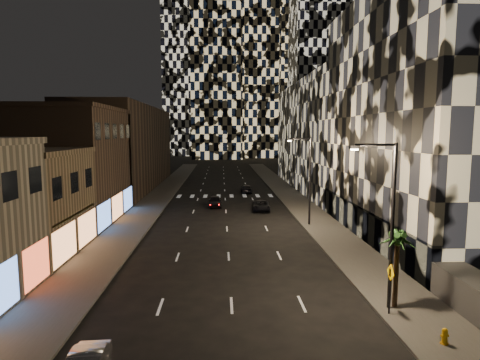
{
  "coord_description": "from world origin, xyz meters",
  "views": [
    {
      "loc": [
        -0.53,
        -10.59,
        9.71
      ],
      "look_at": [
        0.92,
        20.37,
        6.0
      ],
      "focal_mm": 30.0,
      "sensor_mm": 36.0,
      "label": 1
    }
  ],
  "objects": [
    {
      "name": "retail_filler_left",
      "position": [
        -17.0,
        60.0,
        7.0
      ],
      "size": [
        10.0,
        40.0,
        14.0
      ],
      "primitive_type": "cube",
      "color": "#4B392A",
      "rests_on": "ground"
    },
    {
      "name": "retail_brown",
      "position": [
        -17.0,
        33.5,
        6.0
      ],
      "size": [
        10.0,
        15.0,
        12.0
      ],
      "primitive_type": "cube",
      "color": "#4B392A",
      "rests_on": "ground"
    },
    {
      "name": "streetlight_near",
      "position": [
        8.35,
        10.0,
        5.35
      ],
      "size": [
        2.55,
        0.25,
        9.0
      ],
      "color": "black",
      "rests_on": "sidewalk_right"
    },
    {
      "name": "sidewalk_left",
      "position": [
        -10.0,
        50.0,
        0.07
      ],
      "size": [
        4.0,
        120.0,
        0.15
      ],
      "primitive_type": "cube",
      "color": "#47443F",
      "rests_on": "ground"
    },
    {
      "name": "sidewalk_right",
      "position": [
        10.0,
        50.0,
        0.07
      ],
      "size": [
        4.0,
        120.0,
        0.15
      ],
      "primitive_type": "cube",
      "color": "#47443F",
      "rests_on": "ground"
    },
    {
      "name": "car_dark_oncoming",
      "position": [
        3.5,
        53.21,
        0.62
      ],
      "size": [
        1.82,
        4.31,
        1.24
      ],
      "primitive_type": "imported",
      "rotation": [
        0.0,
        0.0,
        3.12
      ],
      "color": "black",
      "rests_on": "ground"
    },
    {
      "name": "fire_hydrant",
      "position": [
        9.55,
        6.15,
        0.5
      ],
      "size": [
        0.36,
        0.35,
        0.75
      ],
      "rotation": [
        0.0,
        0.0,
        0.01
      ],
      "color": "#F3AE0D",
      "rests_on": "sidewalk_right"
    },
    {
      "name": "palm_tree",
      "position": [
        9.0,
        10.16,
        3.67
      ],
      "size": [
        2.18,
        2.15,
        4.26
      ],
      "color": "#47331E",
      "rests_on": "sidewalk_right"
    },
    {
      "name": "curb_left",
      "position": [
        -7.9,
        50.0,
        0.07
      ],
      "size": [
        0.2,
        120.0,
        0.15
      ],
      "primitive_type": "cube",
      "color": "#4C4C47",
      "rests_on": "ground"
    },
    {
      "name": "retail_tan",
      "position": [
        -17.0,
        21.0,
        4.0
      ],
      "size": [
        10.0,
        10.0,
        8.0
      ],
      "primitive_type": "cube",
      "color": "#7E6B4C",
      "rests_on": "ground"
    },
    {
      "name": "midrise_filler_right",
      "position": [
        20.0,
        57.0,
        9.0
      ],
      "size": [
        16.0,
        40.0,
        18.0
      ],
      "primitive_type": "cube",
      "color": "#232326",
      "rests_on": "ground"
    },
    {
      "name": "tower_center_low",
      "position": [
        -2.0,
        140.0,
        47.5
      ],
      "size": [
        18.0,
        18.0,
        95.0
      ],
      "primitive_type": "cube",
      "color": "black",
      "rests_on": "ground"
    },
    {
      "name": "car_dark_midlane",
      "position": [
        -1.4,
        41.16,
        0.72
      ],
      "size": [
        1.83,
        4.26,
        1.43
      ],
      "primitive_type": "imported",
      "rotation": [
        0.0,
        0.0,
        0.03
      ],
      "color": "black",
      "rests_on": "ground"
    },
    {
      "name": "tower_left_back",
      "position": [
        -12.0,
        165.0,
        60.0
      ],
      "size": [
        24.0,
        24.0,
        120.0
      ],
      "primitive_type": "cube",
      "color": "black",
      "rests_on": "ground"
    },
    {
      "name": "midrise_base",
      "position": [
        12.3,
        24.5,
        1.5
      ],
      "size": [
        0.6,
        25.0,
        3.0
      ],
      "primitive_type": "cube",
      "color": "#383838",
      "rests_on": "ground"
    },
    {
      "name": "tower_right_mid",
      "position": [
        35.0,
        135.0,
        50.0
      ],
      "size": [
        20.0,
        20.0,
        100.0
      ],
      "primitive_type": "cube",
      "color": "black",
      "rests_on": "ground"
    },
    {
      "name": "midrise_right",
      "position": [
        20.0,
        24.5,
        11.0
      ],
      "size": [
        16.0,
        25.0,
        22.0
      ],
      "primitive_type": "cube",
      "color": "#232326",
      "rests_on": "ground"
    },
    {
      "name": "ped_sign",
      "position": [
        8.3,
        9.26,
        1.98
      ],
      "size": [
        0.09,
        0.9,
        2.7
      ],
      "rotation": [
        0.0,
        0.0,
        -0.05
      ],
      "color": "black",
      "rests_on": "sidewalk_right"
    },
    {
      "name": "streetlight_far",
      "position": [
        8.35,
        30.0,
        5.35
      ],
      "size": [
        2.55,
        0.25,
        9.0
      ],
      "color": "black",
      "rests_on": "sidewalk_right"
    },
    {
      "name": "car_dark_rightlane",
      "position": [
        4.4,
        38.27,
        0.62
      ],
      "size": [
        2.31,
        4.59,
        1.25
      ],
      "primitive_type": "imported",
      "rotation": [
        0.0,
        0.0,
        -0.05
      ],
      "color": "black",
      "rests_on": "ground"
    },
    {
      "name": "curb_right",
      "position": [
        7.9,
        50.0,
        0.07
      ],
      "size": [
        0.2,
        120.0,
        0.15
      ],
      "primitive_type": "cube",
      "color": "#4C4C47",
      "rests_on": "ground"
    }
  ]
}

